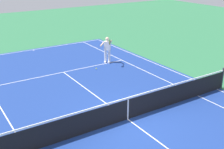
% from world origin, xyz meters
% --- Properties ---
extents(ground_plane, '(60.00, 60.00, 0.00)m').
position_xyz_m(ground_plane, '(0.00, 0.00, 0.00)').
color(ground_plane, '#2D7247').
extents(court_slab, '(24.20, 11.40, 0.00)m').
position_xyz_m(court_slab, '(0.00, 0.00, 0.00)').
color(court_slab, navy).
rests_on(court_slab, ground_plane).
extents(court_line_markings, '(23.85, 11.05, 0.01)m').
position_xyz_m(court_line_markings, '(0.00, 0.00, 0.00)').
color(court_line_markings, white).
rests_on(court_line_markings, ground_plane).
extents(tennis_net, '(0.10, 11.70, 1.08)m').
position_xyz_m(tennis_net, '(0.00, 0.00, 0.49)').
color(tennis_net, '#2D2D33').
rests_on(tennis_net, ground_plane).
extents(tennis_player_near, '(1.13, 0.74, 1.70)m').
position_xyz_m(tennis_player_near, '(6.49, -3.05, 0.93)').
color(tennis_player_near, white).
rests_on(tennis_player_near, ground_plane).
extents(tennis_ball, '(0.07, 0.07, 0.07)m').
position_xyz_m(tennis_ball, '(5.82, -1.85, 0.03)').
color(tennis_ball, '#CCE01E').
rests_on(tennis_ball, ground_plane).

